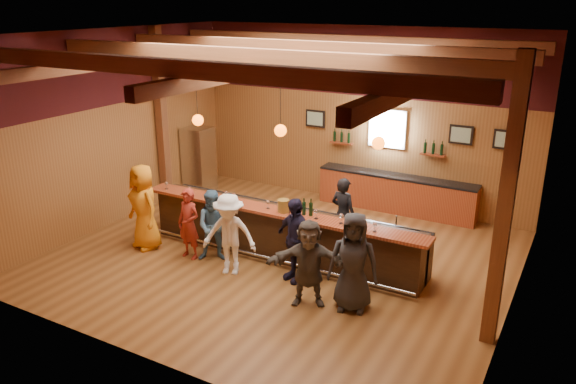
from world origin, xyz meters
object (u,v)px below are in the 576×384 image
(customer_brown, at_px, (309,263))
(ice_bucket, at_px, (284,206))
(customer_navy, at_px, (295,240))
(customer_denim, at_px, (214,226))
(customer_white, at_px, (229,235))
(bar_counter, at_px, (285,232))
(customer_dark, at_px, (353,262))
(stainless_fridge, at_px, (199,160))
(customer_orange, at_px, (144,207))
(bartender, at_px, (343,214))
(back_bar_cabinet, at_px, (396,193))
(customer_redvest, at_px, (189,224))
(bottle_a, at_px, (304,208))

(customer_brown, distance_m, ice_bucket, 1.73)
(customer_navy, distance_m, ice_bucket, 0.86)
(customer_denim, bearing_deg, customer_white, -58.93)
(bar_counter, xyz_separation_m, customer_denim, (-1.14, -0.90, 0.23))
(customer_dark, bearing_deg, customer_denim, 157.01)
(customer_white, bearing_deg, stainless_fridge, 115.89)
(customer_orange, xyz_separation_m, customer_navy, (3.52, 0.25, -0.10))
(customer_white, bearing_deg, customer_navy, -1.46)
(customer_navy, distance_m, bartender, 1.73)
(bar_counter, relative_size, customer_denim, 4.20)
(back_bar_cabinet, relative_size, customer_denim, 2.66)
(customer_orange, height_order, customer_navy, customer_orange)
(stainless_fridge, height_order, customer_orange, customer_orange)
(customer_white, distance_m, customer_dark, 2.60)
(stainless_fridge, xyz_separation_m, customer_dark, (6.18, -3.76, -0.01))
(customer_redvest, relative_size, customer_brown, 0.95)
(customer_denim, distance_m, customer_brown, 2.55)
(bar_counter, bearing_deg, customer_navy, -51.10)
(back_bar_cabinet, relative_size, ice_bucket, 15.66)
(customer_redvest, xyz_separation_m, ice_bucket, (1.82, 0.72, 0.49))
(ice_bucket, height_order, bottle_a, bottle_a)
(customer_redvest, xyz_separation_m, customer_brown, (3.00, -0.46, 0.04))
(ice_bucket, bearing_deg, stainless_fridge, 146.85)
(customer_orange, relative_size, customer_white, 1.14)
(bar_counter, bearing_deg, bottle_a, -25.30)
(customer_navy, height_order, bottle_a, customer_navy)
(bar_counter, distance_m, ice_bucket, 0.81)
(customer_navy, distance_m, bottle_a, 0.74)
(back_bar_cabinet, height_order, customer_dark, customer_dark)
(customer_orange, relative_size, customer_denim, 1.24)
(customer_denim, distance_m, bottle_a, 1.89)
(customer_denim, height_order, customer_navy, customer_navy)
(bar_counter, height_order, customer_dark, customer_dark)
(stainless_fridge, height_order, customer_redvest, stainless_fridge)
(customer_navy, bearing_deg, customer_redvest, -151.87)
(customer_orange, relative_size, customer_redvest, 1.25)
(customer_orange, height_order, bartender, customer_orange)
(customer_denim, relative_size, customer_white, 0.92)
(stainless_fridge, distance_m, customer_redvest, 4.28)
(stainless_fridge, bearing_deg, customer_dark, -31.30)
(back_bar_cabinet, bearing_deg, bartender, -95.38)
(customer_redvest, bearing_deg, customer_brown, -3.20)
(back_bar_cabinet, relative_size, customer_dark, 2.26)
(customer_dark, bearing_deg, back_bar_cabinet, 84.54)
(customer_orange, relative_size, bartender, 1.16)
(back_bar_cabinet, xyz_separation_m, customer_redvest, (-2.85, -4.63, 0.27))
(customer_orange, height_order, customer_denim, customer_orange)
(customer_redvest, relative_size, bartender, 0.93)
(customer_white, xyz_separation_m, bottle_a, (1.11, 0.97, 0.42))
(customer_orange, bearing_deg, customer_denim, 25.86)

